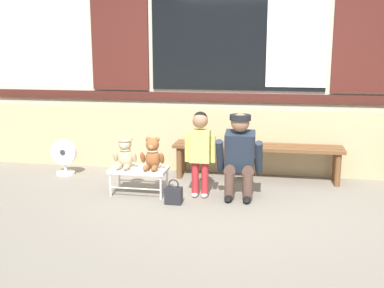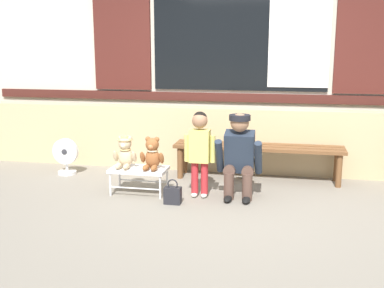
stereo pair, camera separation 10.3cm
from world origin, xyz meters
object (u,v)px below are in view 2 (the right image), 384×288
object	(u,v)px
wooden_bench_long	(258,151)
handbag_on_ground	(173,195)
small_display_bench	(139,171)
floor_fan	(66,157)
child_standing	(200,145)
teddy_bear_plain	(152,154)
teddy_bear_with_hat	(125,152)
adult_crouching	(240,155)

from	to	relation	value
wooden_bench_long	handbag_on_ground	distance (m)	1.42
small_display_bench	handbag_on_ground	size ratio (longest dim) A/B	2.35
wooden_bench_long	floor_fan	world-z (taller)	floor_fan
floor_fan	handbag_on_ground	bearing A→B (deg)	-27.59
child_standing	teddy_bear_plain	bearing A→B (deg)	-177.43
teddy_bear_with_hat	teddy_bear_plain	world-z (taller)	same
teddy_bear_plain	teddy_bear_with_hat	bearing A→B (deg)	179.87
wooden_bench_long	child_standing	bearing A→B (deg)	-125.46
handbag_on_ground	floor_fan	xyz separation A→B (m)	(-1.65, 0.86, 0.14)
teddy_bear_with_hat	handbag_on_ground	world-z (taller)	teddy_bear_with_hat
teddy_bear_with_hat	floor_fan	size ratio (longest dim) A/B	0.76
small_display_bench	floor_fan	size ratio (longest dim) A/B	1.33
child_standing	floor_fan	size ratio (longest dim) A/B	2.00
wooden_bench_long	small_display_bench	world-z (taller)	wooden_bench_long
teddy_bear_with_hat	adult_crouching	xyz separation A→B (m)	(1.30, 0.08, 0.01)
wooden_bench_long	adult_crouching	xyz separation A→B (m)	(-0.15, -0.77, 0.11)
floor_fan	child_standing	bearing A→B (deg)	-16.74
teddy_bear_plain	floor_fan	world-z (taller)	teddy_bear_plain
teddy_bear_with_hat	floor_fan	distance (m)	1.21
teddy_bear_plain	adult_crouching	world-z (taller)	adult_crouching
small_display_bench	child_standing	size ratio (longest dim) A/B	0.67
small_display_bench	adult_crouching	bearing A→B (deg)	4.04
wooden_bench_long	small_display_bench	distance (m)	1.54
teddy_bear_plain	handbag_on_ground	bearing A→B (deg)	-42.04
teddy_bear_with_hat	handbag_on_ground	size ratio (longest dim) A/B	1.34
handbag_on_ground	child_standing	bearing A→B (deg)	51.39
teddy_bear_plain	floor_fan	bearing A→B (deg)	156.34
teddy_bear_with_hat	teddy_bear_plain	distance (m)	0.32
floor_fan	teddy_bear_with_hat	bearing A→B (deg)	-29.82
teddy_bear_with_hat	adult_crouching	distance (m)	1.30
adult_crouching	teddy_bear_with_hat	bearing A→B (deg)	-176.55
teddy_bear_with_hat	adult_crouching	size ratio (longest dim) A/B	0.38
adult_crouching	wooden_bench_long	bearing A→B (deg)	79.26
wooden_bench_long	adult_crouching	bearing A→B (deg)	-100.74
teddy_bear_plain	adult_crouching	distance (m)	0.98
wooden_bench_long	child_standing	distance (m)	1.04
wooden_bench_long	child_standing	size ratio (longest dim) A/B	2.19
child_standing	small_display_bench	bearing A→B (deg)	-177.90
teddy_bear_plain	child_standing	bearing A→B (deg)	2.57
teddy_bear_with_hat	floor_fan	world-z (taller)	teddy_bear_with_hat
teddy_bear_plain	handbag_on_ground	world-z (taller)	teddy_bear_plain
teddy_bear_with_hat	adult_crouching	bearing A→B (deg)	3.45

